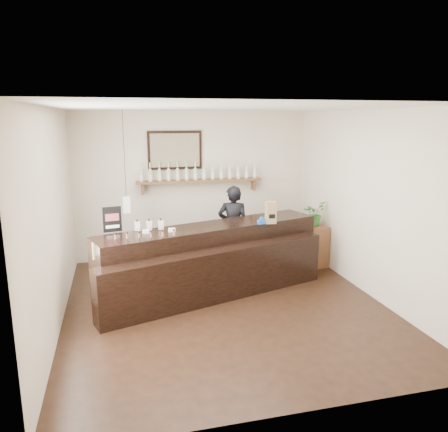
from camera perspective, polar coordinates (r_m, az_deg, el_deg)
name	(u,v)px	position (r m, az deg, el deg)	size (l,w,h in m)	color
ground	(225,305)	(6.51, 0.14, -11.50)	(5.00, 5.00, 0.00)	black
room_shell	(225,190)	(6.02, 0.14, 3.48)	(5.00, 5.00, 5.00)	beige
back_wall_decor	(187,168)	(8.29, -4.84, 6.27)	(2.66, 0.96, 1.69)	brown
counter	(213,261)	(6.83, -1.43, -5.96)	(3.71, 2.05, 1.20)	black
promo_sign	(112,219)	(6.59, -14.39, -0.43)	(0.27, 0.06, 0.38)	black
paper_bag	(271,212)	(6.95, 6.13, 0.46)	(0.17, 0.13, 0.35)	olive
tape_dispenser	(262,221)	(6.92, 4.96, -0.69)	(0.14, 0.07, 0.12)	#1957B2
side_cabinet	(313,245)	(8.21, 11.51, -3.78)	(0.47, 0.58, 0.76)	brown
potted_plant	(314,213)	(8.06, 11.69, 0.34)	(0.40, 0.35, 0.45)	#32722D
shopkeeper	(233,222)	(7.79, 1.21, -0.78)	(0.62, 0.41, 1.71)	black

